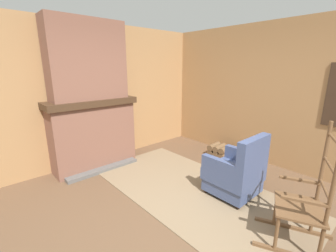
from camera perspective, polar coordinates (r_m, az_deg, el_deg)
The scene contains 11 objects.
ground_plane at distance 2.92m, azimuth 3.73°, elevation -24.36°, with size 14.00×14.00×0.00m, color brown.
wood_panel_wall_left at distance 4.47m, azimuth -20.43°, elevation 7.19°, with size 0.06×5.68×2.62m.
wood_panel_wall_back at distance 4.51m, azimuth 27.97°, elevation 6.47°, with size 5.68×0.09×2.62m.
fireplace_hearth at distance 4.36m, azimuth -18.28°, elevation -1.92°, with size 0.67×1.58×1.28m.
chimney_breast at distance 4.20m, azimuth -19.85°, elevation 15.43°, with size 0.40×1.30×1.33m.
area_rug at distance 3.60m, azimuth 6.09°, elevation -15.85°, with size 3.38×1.66×0.01m.
armchair at distance 3.45m, azimuth 16.87°, elevation -11.48°, with size 0.68×0.67×0.95m.
rocking_chair at distance 2.82m, azimuth 31.15°, elevation -17.42°, with size 0.92×0.76×1.32m.
firewood_stack at distance 4.88m, azimuth 12.94°, elevation -6.09°, with size 0.43×0.38×0.25m.
oil_lamp_vase at distance 4.18m, azimuth -22.73°, elevation 7.12°, with size 0.13×0.13×0.23m.
storage_case at distance 4.31m, azimuth -18.11°, elevation 7.60°, with size 0.16×0.25×0.14m.
Camera 1 is at (1.56, -1.64, 1.85)m, focal length 24.00 mm.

